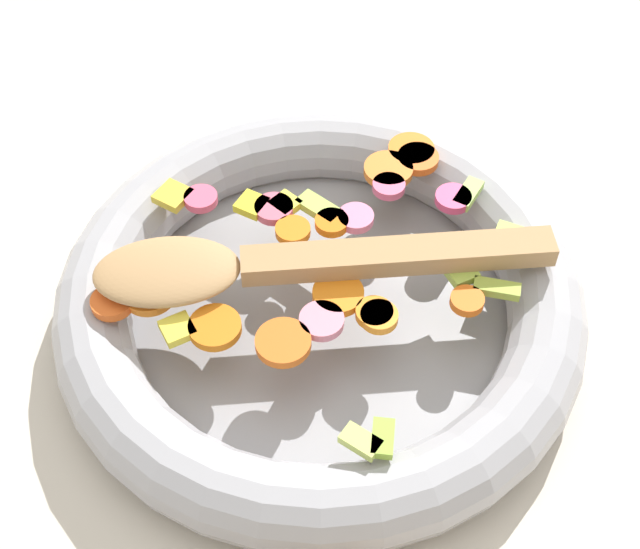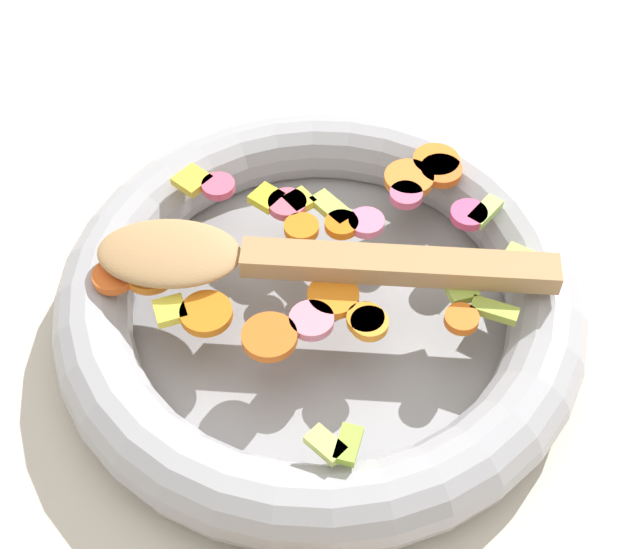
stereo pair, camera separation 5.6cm
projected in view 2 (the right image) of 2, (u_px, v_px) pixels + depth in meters
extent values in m
plane|color=beige|center=(320.00, 322.00, 0.60)|extent=(4.00, 4.00, 0.00)
cylinder|color=gray|center=(320.00, 317.00, 0.59)|extent=(0.29, 0.29, 0.01)
torus|color=#9E9EA5|center=(320.00, 299.00, 0.58)|extent=(0.34, 0.34, 0.05)
cylinder|color=orange|center=(206.00, 313.00, 0.53)|extent=(0.04, 0.04, 0.01)
cylinder|color=orange|center=(462.00, 319.00, 0.53)|extent=(0.03, 0.03, 0.01)
cylinder|color=orange|center=(151.00, 272.00, 0.55)|extent=(0.04, 0.04, 0.01)
cylinder|color=orange|center=(359.00, 323.00, 0.53)|extent=(0.03, 0.03, 0.01)
cylinder|color=orange|center=(114.00, 276.00, 0.55)|extent=(0.03, 0.03, 0.01)
cylinder|color=orange|center=(301.00, 228.00, 0.58)|extent=(0.03, 0.03, 0.01)
cylinder|color=orange|center=(333.00, 296.00, 0.54)|extent=(0.04, 0.04, 0.01)
cylinder|color=orange|center=(366.00, 326.00, 0.53)|extent=(0.03, 0.03, 0.01)
cylinder|color=orange|center=(441.00, 171.00, 0.61)|extent=(0.03, 0.03, 0.01)
cylinder|color=orange|center=(409.00, 179.00, 0.61)|extent=(0.05, 0.05, 0.01)
cylinder|color=orange|center=(436.00, 162.00, 0.62)|extent=(0.04, 0.04, 0.01)
cylinder|color=orange|center=(342.00, 225.00, 0.58)|extent=(0.03, 0.03, 0.01)
cylinder|color=#D8601B|center=(269.00, 337.00, 0.52)|extent=(0.04, 0.04, 0.01)
cube|color=#A6D260|center=(485.00, 212.00, 0.59)|extent=(0.02, 0.03, 0.01)
cube|color=#95AB3C|center=(494.00, 311.00, 0.53)|extent=(0.03, 0.02, 0.01)
cube|color=#8EB53A|center=(348.00, 445.00, 0.48)|extent=(0.02, 0.02, 0.01)
cube|color=#A1C048|center=(458.00, 285.00, 0.55)|extent=(0.03, 0.03, 0.01)
cube|color=#87B946|center=(143.00, 258.00, 0.56)|extent=(0.03, 0.02, 0.01)
cube|color=#A8C54E|center=(332.00, 209.00, 0.59)|extent=(0.03, 0.02, 0.01)
cube|color=#B6D44F|center=(521.00, 259.00, 0.56)|extent=(0.03, 0.02, 0.01)
cube|color=#BED461|center=(326.00, 445.00, 0.48)|extent=(0.02, 0.02, 0.01)
cylinder|color=#D54073|center=(469.00, 215.00, 0.58)|extent=(0.03, 0.03, 0.01)
cylinder|color=#E85374|center=(218.00, 186.00, 0.60)|extent=(0.03, 0.03, 0.01)
cylinder|color=pink|center=(312.00, 320.00, 0.53)|extent=(0.04, 0.04, 0.01)
cylinder|color=pink|center=(366.00, 223.00, 0.58)|extent=(0.03, 0.03, 0.01)
cylinder|color=#D4567D|center=(406.00, 195.00, 0.60)|extent=(0.03, 0.03, 0.01)
cylinder|color=#D45770|center=(287.00, 204.00, 0.59)|extent=(0.03, 0.03, 0.01)
cube|color=yellow|center=(267.00, 198.00, 0.59)|extent=(0.02, 0.02, 0.01)
cube|color=yellow|center=(133.00, 257.00, 0.56)|extent=(0.03, 0.03, 0.01)
cube|color=yellow|center=(299.00, 201.00, 0.59)|extent=(0.02, 0.02, 0.01)
cube|color=yellow|center=(170.00, 311.00, 0.53)|extent=(0.02, 0.02, 0.01)
cube|color=gold|center=(192.00, 180.00, 0.61)|extent=(0.03, 0.03, 0.01)
cube|color=#A87F51|center=(399.00, 265.00, 0.54)|extent=(0.14, 0.16, 0.01)
ellipsoid|color=#A87F51|center=(169.00, 253.00, 0.55)|extent=(0.10, 0.10, 0.01)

